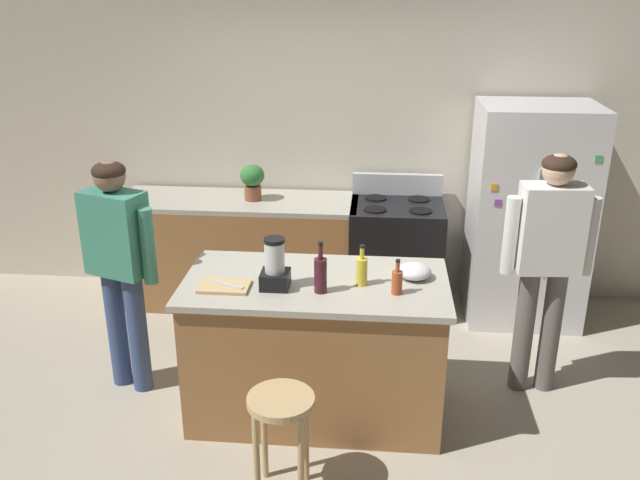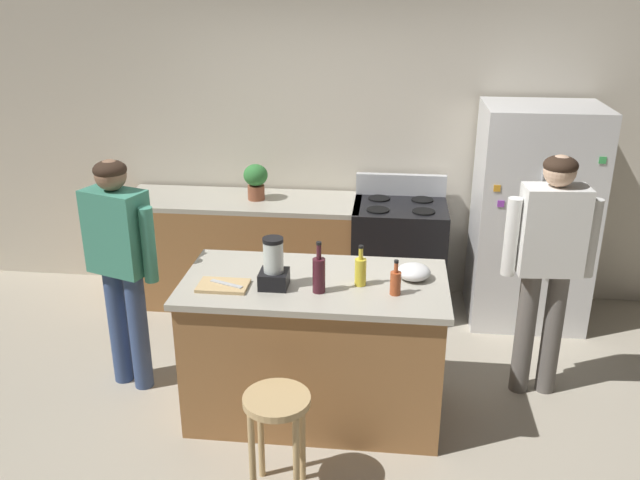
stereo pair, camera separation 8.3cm
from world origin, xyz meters
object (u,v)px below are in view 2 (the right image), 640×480
bar_stool (277,418)px  potted_plant (256,179)px  person_by_sink_right (549,255)px  chef_knife (226,284)px  refrigerator (532,217)px  bottle_cooking_sauce (395,282)px  mixing_bowl (414,272)px  person_by_island_left (120,254)px  blender_appliance (274,267)px  bottle_soda (360,271)px  stove_range (398,257)px  kitchen_island (315,347)px  bottle_wine (319,274)px  cutting_board (223,286)px

bar_stool → potted_plant: bearing=103.6°
person_by_sink_right → chef_knife: (-1.98, -0.55, -0.05)m
bar_stool → refrigerator: bearing=53.6°
person_by_sink_right → bottle_cooking_sauce: size_ratio=7.71×
refrigerator → mixing_bowl: refrigerator is taller
bottle_cooking_sauce → person_by_sink_right: bearing=28.7°
bottle_cooking_sauce → mixing_bowl: bearing=64.3°
person_by_island_left → bar_stool: person_by_island_left is taller
blender_appliance → bottle_soda: bearing=9.1°
refrigerator → mixing_bowl: bearing=-124.7°
stove_range → blender_appliance: 1.90m
kitchen_island → potted_plant: bearing=113.5°
bottle_soda → chef_knife: size_ratio=1.16×
mixing_bowl → chef_knife: mixing_bowl is taller
bottle_soda → chef_knife: (-0.79, -0.12, -0.07)m
potted_plant → kitchen_island: bearing=-66.5°
potted_plant → blender_appliance: blender_appliance is taller
blender_appliance → bottle_cooking_sauce: bearing=-1.8°
bottle_wine → bottle_soda: 0.27m
stove_range → person_by_island_left: bearing=-143.7°
kitchen_island → refrigerator: 2.21m
stove_range → blender_appliance: (-0.76, -1.64, 0.59)m
stove_range → person_by_island_left: (-1.83, -1.35, 0.50)m
kitchen_island → person_by_island_left: bearing=172.3°
person_by_sink_right → potted_plant: size_ratio=5.55×
kitchen_island → refrigerator: (1.57, 1.50, 0.42)m
bar_stool → blender_appliance: size_ratio=1.99×
bottle_wine → chef_knife: bearing=-179.9°
bar_stool → cutting_board: 0.89m
mixing_bowl → bottle_cooking_sauce: bearing=-115.7°
bottle_wine → bottle_cooking_sauce: bottle_wine is taller
refrigerator → person_by_sink_right: size_ratio=1.07×
person_by_island_left → bottle_wine: size_ratio=5.11×
kitchen_island → person_by_sink_right: 1.61m
refrigerator → chef_knife: size_ratio=8.07×
person_by_sink_right → cutting_board: 2.07m
refrigerator → chef_knife: bearing=-141.6°
kitchen_island → chef_knife: size_ratio=7.39×
cutting_board → blender_appliance: bearing=7.6°
kitchen_island → potted_plant: (-0.67, 1.55, 0.64)m
person_by_sink_right → blender_appliance: person_by_sink_right is taller
kitchen_island → mixing_bowl: bearing=8.8°
kitchen_island → chef_knife: 0.73m
bar_stool → cutting_board: size_ratio=2.07×
bottle_soda → chef_knife: bottle_soda is taller
person_by_sink_right → bar_stool: size_ratio=2.68×
blender_appliance → mixing_bowl: blender_appliance is taller
potted_plant → bottle_cooking_sauce: (1.16, -1.69, -0.09)m
mixing_bowl → potted_plant: bearing=131.2°
bottle_soda → cutting_board: bottle_soda is taller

